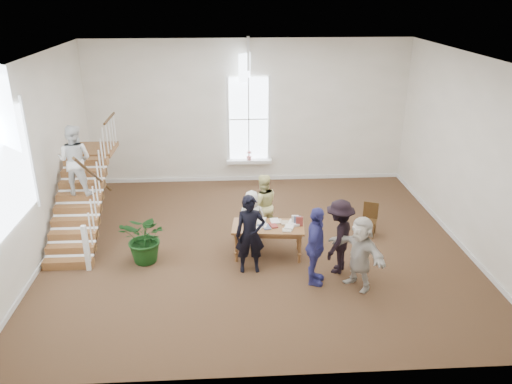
{
  "coord_description": "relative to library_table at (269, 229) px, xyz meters",
  "views": [
    {
      "loc": [
        -0.69,
        -10.88,
        5.92
      ],
      "look_at": [
        -0.01,
        0.4,
        1.24
      ],
      "focal_mm": 35.0,
      "sensor_mm": 36.0,
      "label": 1
    }
  ],
  "objects": [
    {
      "name": "staircase",
      "position": [
        -4.57,
        1.28,
        0.92
      ],
      "size": [
        1.1,
        4.1,
        2.92
      ],
      "color": "brown",
      "rests_on": "ground"
    },
    {
      "name": "woman_cluster_b",
      "position": [
        1.48,
        -0.78,
        0.16
      ],
      "size": [
        1.09,
        1.27,
        1.7
      ],
      "primitive_type": "imported",
      "rotation": [
        0.0,
        0.0,
        4.2
      ],
      "color": "black",
      "rests_on": "ground"
    },
    {
      "name": "woman_cluster_a",
      "position": [
        0.88,
        -1.23,
        0.18
      ],
      "size": [
        0.7,
        1.11,
        1.75
      ],
      "primitive_type": "imported",
      "rotation": [
        0.0,
        0.0,
        1.28
      ],
      "color": "navy",
      "rests_on": "ground"
    },
    {
      "name": "police_officer",
      "position": [
        -0.47,
        -0.66,
        0.21
      ],
      "size": [
        0.67,
        0.45,
        1.8
      ],
      "primitive_type": "imported",
      "rotation": [
        0.0,
        0.0,
        0.03
      ],
      "color": "black",
      "rests_on": "ground"
    },
    {
      "name": "person_yellow",
      "position": [
        -0.07,
        1.09,
        0.12
      ],
      "size": [
        0.88,
        0.74,
        1.63
      ],
      "primitive_type": "imported",
      "rotation": [
        0.0,
        0.0,
        3.3
      ],
      "color": "#EAE492",
      "rests_on": "ground"
    },
    {
      "name": "library_table",
      "position": [
        0.0,
        0.0,
        0.0
      ],
      "size": [
        1.73,
        0.99,
        0.84
      ],
      "rotation": [
        0.0,
        0.0,
        -0.1
      ],
      "color": "brown",
      "rests_on": "ground"
    },
    {
      "name": "elderly_woman",
      "position": [
        -0.37,
        0.59,
        0.0
      ],
      "size": [
        0.68,
        0.45,
        1.39
      ],
      "primitive_type": "imported",
      "rotation": [
        0.0,
        0.0,
        3.15
      ],
      "color": "silver",
      "rests_on": "ground"
    },
    {
      "name": "side_chair",
      "position": [
        2.66,
        0.92,
        -0.23
      ],
      "size": [
        0.49,
        0.49,
        0.86
      ],
      "rotation": [
        0.0,
        0.0,
        -0.4
      ],
      "color": "#331F0D",
      "rests_on": "ground"
    },
    {
      "name": "ground",
      "position": [
        -0.23,
        0.53,
        -0.7
      ],
      "size": [
        10.0,
        10.0,
        0.0
      ],
      "primitive_type": "plane",
      "color": "#462A1B",
      "rests_on": "ground"
    },
    {
      "name": "woman_cluster_c",
      "position": [
        1.78,
        -1.43,
        0.11
      ],
      "size": [
        1.23,
        1.5,
        1.61
      ],
      "primitive_type": "imported",
      "rotation": [
        0.0,
        0.0,
        5.31
      ],
      "color": "beige",
      "rests_on": "ground"
    },
    {
      "name": "floor_plant",
      "position": [
        -2.81,
        -0.13,
        -0.09
      ],
      "size": [
        1.39,
        1.31,
        1.22
      ],
      "primitive_type": "imported",
      "rotation": [
        0.0,
        0.0,
        -0.42
      ],
      "color": "#123912",
      "rests_on": "ground"
    },
    {
      "name": "room_shell",
      "position": [
        -0.23,
        4.92,
        -0.29
      ],
      "size": [
        10.49,
        10.0,
        10.0
      ],
      "color": "beige",
      "rests_on": "ground"
    }
  ]
}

